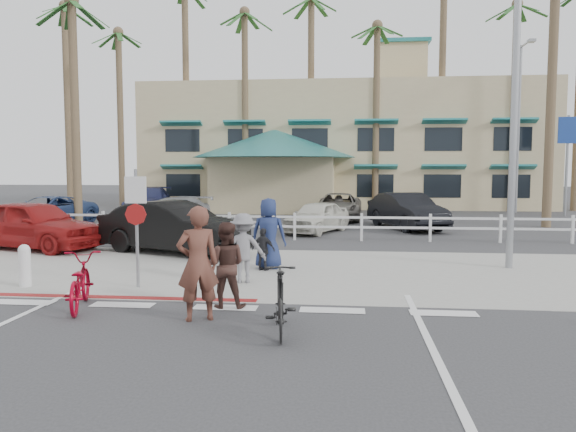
# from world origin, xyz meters

# --- Properties ---
(ground) EXTENTS (140.00, 140.00, 0.00)m
(ground) POSITION_xyz_m (0.00, 0.00, 0.00)
(ground) COLOR #333335
(bike_path) EXTENTS (12.00, 16.00, 0.01)m
(bike_path) POSITION_xyz_m (0.00, -2.00, 0.00)
(bike_path) COLOR #333335
(bike_path) RESTS_ON ground
(sidewalk_plaza) EXTENTS (22.00, 7.00, 0.01)m
(sidewalk_plaza) POSITION_xyz_m (0.00, 4.50, 0.01)
(sidewalk_plaza) COLOR gray
(sidewalk_plaza) RESTS_ON ground
(cross_street) EXTENTS (40.00, 5.00, 0.01)m
(cross_street) POSITION_xyz_m (0.00, 8.50, 0.00)
(cross_street) COLOR #333335
(cross_street) RESTS_ON ground
(parking_lot) EXTENTS (50.00, 16.00, 0.01)m
(parking_lot) POSITION_xyz_m (0.00, 18.00, 0.00)
(parking_lot) COLOR #333335
(parking_lot) RESTS_ON ground
(curb_red) EXTENTS (7.00, 0.25, 0.02)m
(curb_red) POSITION_xyz_m (-3.00, 1.20, 0.01)
(curb_red) COLOR maroon
(curb_red) RESTS_ON ground
(rail_fence) EXTENTS (29.40, 0.16, 1.00)m
(rail_fence) POSITION_xyz_m (0.50, 10.50, 0.50)
(rail_fence) COLOR silver
(rail_fence) RESTS_ON ground
(building) EXTENTS (28.00, 16.00, 11.30)m
(building) POSITION_xyz_m (2.00, 31.00, 5.65)
(building) COLOR #CBB98B
(building) RESTS_ON ground
(sign_post) EXTENTS (0.50, 0.10, 2.90)m
(sign_post) POSITION_xyz_m (-2.30, 2.20, 1.45)
(sign_post) COLOR gray
(sign_post) RESTS_ON ground
(bollard_0) EXTENTS (0.26, 0.26, 0.95)m
(bollard_0) POSITION_xyz_m (-4.80, 2.00, 0.47)
(bollard_0) COLOR silver
(bollard_0) RESTS_ON ground
(streetlight_0) EXTENTS (0.60, 2.00, 9.00)m
(streetlight_0) POSITION_xyz_m (6.50, 5.50, 4.50)
(streetlight_0) COLOR gray
(streetlight_0) RESTS_ON ground
(streetlight_1) EXTENTS (0.60, 2.00, 9.50)m
(streetlight_1) POSITION_xyz_m (12.00, 24.00, 4.75)
(streetlight_1) COLOR gray
(streetlight_1) RESTS_ON ground
(info_sign) EXTENTS (1.20, 0.16, 5.60)m
(info_sign) POSITION_xyz_m (14.00, 22.00, 2.80)
(info_sign) COLOR navy
(info_sign) RESTS_ON ground
(palm_0) EXTENTS (4.00, 4.00, 15.00)m
(palm_0) POSITION_xyz_m (-16.00, 26.00, 7.50)
(palm_0) COLOR #20511F
(palm_0) RESTS_ON ground
(palm_1) EXTENTS (4.00, 4.00, 13.00)m
(palm_1) POSITION_xyz_m (-12.00, 25.00, 6.50)
(palm_1) COLOR #20511F
(palm_1) RESTS_ON ground
(palm_2) EXTENTS (4.00, 4.00, 16.00)m
(palm_2) POSITION_xyz_m (-8.00, 26.00, 8.00)
(palm_2) COLOR #20511F
(palm_2) RESTS_ON ground
(palm_3) EXTENTS (4.00, 4.00, 14.00)m
(palm_3) POSITION_xyz_m (-4.00, 25.00, 7.00)
(palm_3) COLOR #20511F
(palm_3) RESTS_ON ground
(palm_4) EXTENTS (4.00, 4.00, 15.00)m
(palm_4) POSITION_xyz_m (0.00, 26.00, 7.50)
(palm_4) COLOR #20511F
(palm_4) RESTS_ON ground
(palm_5) EXTENTS (4.00, 4.00, 13.00)m
(palm_5) POSITION_xyz_m (4.00, 25.00, 6.50)
(palm_5) COLOR #20511F
(palm_5) RESTS_ON ground
(palm_6) EXTENTS (4.00, 4.00, 17.00)m
(palm_6) POSITION_xyz_m (8.00, 26.00, 8.50)
(palm_6) COLOR #20511F
(palm_6) RESTS_ON ground
(palm_7) EXTENTS (4.00, 4.00, 14.00)m
(palm_7) POSITION_xyz_m (12.00, 25.00, 7.00)
(palm_7) COLOR #20511F
(palm_7) RESTS_ON ground
(palm_10) EXTENTS (4.00, 4.00, 12.00)m
(palm_10) POSITION_xyz_m (-10.00, 15.00, 6.00)
(palm_10) COLOR #20511F
(palm_10) RESTS_ON ground
(palm_11) EXTENTS (4.00, 4.00, 14.00)m
(palm_11) POSITION_xyz_m (11.00, 16.00, 7.00)
(palm_11) COLOR #20511F
(palm_11) RESTS_ON ground
(bike_red) EXTENTS (1.22, 2.04, 1.01)m
(bike_red) POSITION_xyz_m (-2.70, 0.29, 0.51)
(bike_red) COLOR maroon
(bike_red) RESTS_ON ground
(rider_red) EXTENTS (0.86, 0.73, 1.99)m
(rider_red) POSITION_xyz_m (-0.28, -0.27, 0.99)
(rider_red) COLOR brown
(rider_red) RESTS_ON ground
(bike_black) EXTENTS (0.73, 1.84, 1.07)m
(bike_black) POSITION_xyz_m (1.21, -0.87, 0.54)
(bike_black) COLOR black
(bike_black) RESTS_ON ground
(rider_black) EXTENTS (0.82, 0.66, 1.62)m
(rider_black) POSITION_xyz_m (-0.01, 0.66, 0.81)
(rider_black) COLOR #3D251F
(rider_black) RESTS_ON ground
(pedestrian_a) EXTENTS (1.12, 0.77, 1.60)m
(pedestrian_a) POSITION_xyz_m (-0.09, 2.94, 0.80)
(pedestrian_a) COLOR slate
(pedestrian_a) RESTS_ON ground
(pedestrian_child) EXTENTS (0.70, 0.46, 1.10)m
(pedestrian_child) POSITION_xyz_m (0.16, 4.44, 0.55)
(pedestrian_child) COLOR black
(pedestrian_child) RESTS_ON ground
(pedestrian_b) EXTENTS (0.92, 0.61, 1.85)m
(pedestrian_b) POSITION_xyz_m (0.24, 4.77, 0.92)
(pedestrian_b) COLOR navy
(pedestrian_b) RESTS_ON ground
(car_white_sedan) EXTENTS (5.11, 3.39, 1.59)m
(car_white_sedan) POSITION_xyz_m (-3.04, 7.14, 0.80)
(car_white_sedan) COLOR black
(car_white_sedan) RESTS_ON ground
(car_red_compact) EXTENTS (5.04, 3.21, 1.60)m
(car_red_compact) POSITION_xyz_m (-7.73, 7.45, 0.80)
(car_red_compact) COLOR maroon
(car_red_compact) RESTS_ON ground
(lot_car_0) EXTENTS (3.49, 5.20, 1.32)m
(lot_car_0) POSITION_xyz_m (-11.27, 14.55, 0.66)
(lot_car_0) COLOR navy
(lot_car_0) RESTS_ON ground
(lot_car_1) EXTENTS (2.57, 4.98, 1.38)m
(lot_car_1) POSITION_xyz_m (-4.80, 12.80, 0.69)
(lot_car_1) COLOR gray
(lot_car_1) RESTS_ON ground
(lot_car_2) EXTENTS (2.89, 4.05, 1.28)m
(lot_car_2) POSITION_xyz_m (1.07, 12.98, 0.64)
(lot_car_2) COLOR silver
(lot_car_2) RESTS_ON ground
(lot_car_3) EXTENTS (3.25, 4.95, 1.54)m
(lot_car_3) POSITION_xyz_m (4.82, 14.66, 0.77)
(lot_car_3) COLOR black
(lot_car_3) RESTS_ON ground
(lot_car_4) EXTENTS (3.02, 5.56, 1.53)m
(lot_car_4) POSITION_xyz_m (-8.60, 20.39, 0.77)
(lot_car_4) COLOR #212550
(lot_car_4) RESTS_ON ground
(lot_car_5) EXTENTS (2.45, 4.91, 1.34)m
(lot_car_5) POSITION_xyz_m (1.85, 18.50, 0.67)
(lot_car_5) COLOR #65615B
(lot_car_5) RESTS_ON ground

